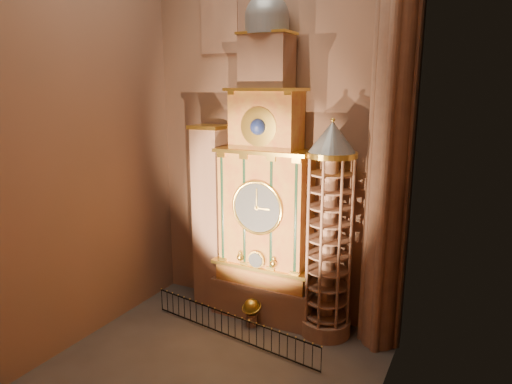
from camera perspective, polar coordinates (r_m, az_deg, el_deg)
The scene contains 11 objects.
floor at distance 22.09m, azimuth -4.83°, elevation -20.46°, with size 14.00×14.00×0.00m, color #383330.
wall_back at distance 23.77m, azimuth 2.40°, elevation 10.16°, with size 22.00×22.00×0.00m, color #865C48.
wall_left at distance 23.01m, azimuth -20.58°, elevation 9.28°, with size 22.00×22.00×0.00m, color #865C48.
wall_right at distance 15.89m, azimuth 16.61°, elevation 8.29°, with size 22.00×22.00×0.00m, color #865C48.
astronomical_clock at distance 23.45m, azimuth 1.24°, elevation -0.55°, with size 5.60×2.41×16.70m.
portrait_tower at distance 25.46m, azimuth -5.68°, elevation -3.08°, with size 1.80×1.60×10.20m.
stair_turret at distance 22.35m, azimuth 9.07°, elevation -5.15°, with size 2.50×2.50×10.80m.
gothic_pier at distance 20.96m, azimuth 16.75°, elevation 9.27°, with size 2.04×2.04×22.00m.
stained_glass_window at distance 25.55m, azimuth -4.65°, elevation 22.71°, with size 2.20×0.14×5.20m.
celestial_globe at distance 24.39m, azimuth -0.57°, elevation -14.52°, with size 1.24×1.19×1.50m.
iron_railing at distance 23.42m, azimuth -3.06°, elevation -16.42°, with size 9.77×1.53×1.23m.
Camera 1 is at (9.89, -15.58, 12.13)m, focal length 32.00 mm.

